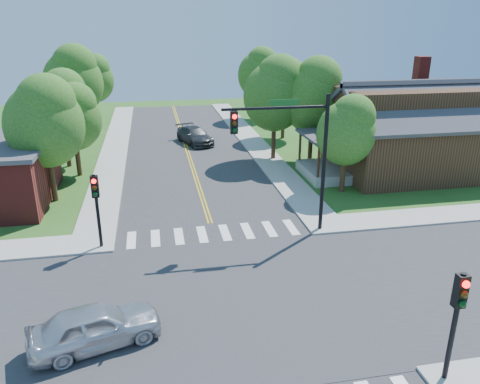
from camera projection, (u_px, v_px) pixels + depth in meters
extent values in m
plane|color=#28561B|center=(235.00, 300.00, 18.69)|extent=(100.00, 100.00, 0.00)
cube|color=#2D2D30|center=(235.00, 299.00, 18.68)|extent=(10.00, 90.00, 0.04)
cube|color=#2D2D30|center=(235.00, 299.00, 18.68)|extent=(90.00, 10.00, 0.04)
cube|color=#2D2D30|center=(235.00, 300.00, 18.69)|extent=(10.20, 10.20, 0.06)
cube|color=#9E9B93|center=(252.00, 141.00, 42.77)|extent=(2.20, 40.00, 0.14)
cube|color=#9E9B93|center=(115.00, 147.00, 40.63)|extent=(2.20, 40.00, 0.14)
cube|color=white|center=(131.00, 240.00, 23.65)|extent=(0.45, 2.00, 0.01)
cube|color=white|center=(155.00, 238.00, 23.86)|extent=(0.45, 2.00, 0.01)
cube|color=white|center=(179.00, 236.00, 24.07)|extent=(0.45, 2.00, 0.01)
cube|color=white|center=(202.00, 234.00, 24.28)|extent=(0.45, 2.00, 0.01)
cube|color=white|center=(225.00, 232.00, 24.49)|extent=(0.45, 2.00, 0.01)
cube|color=white|center=(247.00, 231.00, 24.70)|extent=(0.45, 2.00, 0.01)
cube|color=white|center=(269.00, 229.00, 24.91)|extent=(0.45, 2.00, 0.01)
cube|color=white|center=(291.00, 227.00, 25.12)|extent=(0.45, 2.00, 0.01)
cube|color=gold|center=(183.00, 141.00, 42.84)|extent=(0.10, 37.50, 0.01)
cube|color=gold|center=(185.00, 141.00, 42.88)|extent=(0.10, 37.50, 0.01)
cylinder|color=black|center=(324.00, 166.00, 23.58)|extent=(0.20, 0.20, 7.20)
cylinder|color=black|center=(276.00, 108.00, 22.08)|extent=(5.20, 0.14, 0.14)
cube|color=#19591E|center=(284.00, 103.00, 22.02)|extent=(1.40, 0.04, 0.30)
cube|color=black|center=(234.00, 123.00, 21.95)|extent=(0.34, 0.28, 1.05)
sphere|color=#FF0C0C|center=(235.00, 117.00, 21.68)|extent=(0.22, 0.22, 0.22)
sphere|color=#3F2605|center=(235.00, 123.00, 21.80)|extent=(0.22, 0.22, 0.22)
sphere|color=#05330F|center=(235.00, 130.00, 21.91)|extent=(0.22, 0.22, 0.22)
cylinder|color=black|center=(453.00, 329.00, 13.85)|extent=(0.16, 0.16, 3.80)
cube|color=black|center=(461.00, 291.00, 13.39)|extent=(0.34, 0.28, 1.05)
sphere|color=#FF0C0C|center=(466.00, 284.00, 13.12)|extent=(0.22, 0.22, 0.22)
sphere|color=#3F2605|center=(464.00, 294.00, 13.24)|extent=(0.22, 0.22, 0.22)
sphere|color=#05330F|center=(462.00, 304.00, 13.35)|extent=(0.22, 0.22, 0.22)
cylinder|color=black|center=(98.00, 213.00, 22.21)|extent=(0.16, 0.16, 3.80)
cube|color=black|center=(95.00, 187.00, 21.75)|extent=(0.34, 0.28, 1.05)
sphere|color=#FF0C0C|center=(94.00, 181.00, 21.48)|extent=(0.22, 0.22, 0.22)
sphere|color=#3F2605|center=(94.00, 188.00, 21.59)|extent=(0.22, 0.22, 0.22)
sphere|color=#05330F|center=(95.00, 194.00, 21.71)|extent=(0.22, 0.22, 0.22)
cube|color=black|center=(407.00, 145.00, 33.74)|extent=(10.00, 8.00, 4.00)
cube|color=#9E9B93|center=(323.00, 172.00, 33.21)|extent=(2.60, 4.50, 0.70)
cylinder|color=black|center=(318.00, 164.00, 30.74)|extent=(0.18, 0.18, 2.50)
cylinder|color=black|center=(300.00, 148.00, 34.43)|extent=(0.18, 0.18, 2.50)
cube|color=#38383D|center=(325.00, 136.00, 32.31)|extent=(2.80, 4.80, 0.18)
cube|color=maroon|center=(416.00, 114.00, 36.86)|extent=(0.90, 0.90, 7.11)
cylinder|color=#382314|center=(343.00, 174.00, 30.13)|extent=(0.34, 0.34, 2.35)
ellipsoid|color=#205218|center=(346.00, 133.00, 29.20)|extent=(3.72, 3.53, 4.09)
sphere|color=#205218|center=(353.00, 116.00, 28.68)|extent=(2.73, 2.73, 2.73)
cylinder|color=#382314|center=(310.00, 143.00, 36.45)|extent=(0.34, 0.34, 3.02)
ellipsoid|color=#205218|center=(313.00, 98.00, 35.27)|extent=(4.77, 4.53, 5.25)
sphere|color=#205218|center=(319.00, 79.00, 34.64)|extent=(3.50, 3.50, 3.50)
cylinder|color=#382314|center=(283.00, 124.00, 43.71)|extent=(0.34, 0.34, 2.76)
ellipsoid|color=#205218|center=(284.00, 90.00, 42.63)|extent=(4.36, 4.14, 4.79)
sphere|color=#205218|center=(288.00, 75.00, 42.04)|extent=(3.20, 3.20, 3.20)
cylinder|color=#382314|center=(258.00, 106.00, 52.30)|extent=(0.34, 0.34, 2.93)
ellipsoid|color=#205218|center=(259.00, 75.00, 51.15)|extent=(4.63, 4.40, 5.09)
sphere|color=#205218|center=(262.00, 62.00, 50.54)|extent=(3.39, 3.39, 3.39)
cylinder|color=#382314|center=(53.00, 178.00, 28.45)|extent=(0.34, 0.34, 2.88)
ellipsoid|color=#205218|center=(45.00, 126.00, 27.32)|extent=(4.55, 4.32, 5.01)
sphere|color=#205218|center=(46.00, 103.00, 26.71)|extent=(3.34, 3.34, 3.34)
cylinder|color=#382314|center=(67.00, 149.00, 35.26)|extent=(0.34, 0.34, 2.73)
ellipsoid|color=#205218|center=(62.00, 108.00, 34.19)|extent=(4.31, 4.10, 4.74)
sphere|color=#205218|center=(63.00, 90.00, 33.60)|extent=(3.16, 3.16, 3.16)
cylinder|color=#382314|center=(78.00, 125.00, 42.00)|extent=(0.34, 0.34, 3.24)
ellipsoid|color=#205218|center=(73.00, 83.00, 40.73)|extent=(5.12, 4.86, 5.63)
sphere|color=#205218|center=(74.00, 65.00, 40.06)|extent=(3.75, 3.75, 3.75)
cylinder|color=#382314|center=(97.00, 109.00, 51.04)|extent=(0.34, 0.34, 2.70)
ellipsoid|color=#205218|center=(94.00, 80.00, 49.98)|extent=(4.26, 4.05, 4.69)
sphere|color=#205218|center=(95.00, 68.00, 49.40)|extent=(3.13, 3.13, 3.13)
cylinder|color=#382314|center=(273.00, 141.00, 36.89)|extent=(0.34, 0.34, 3.05)
ellipsoid|color=#205218|center=(275.00, 97.00, 35.69)|extent=(4.82, 4.58, 5.30)
sphere|color=#205218|center=(280.00, 78.00, 35.05)|extent=(3.53, 3.53, 3.53)
cylinder|color=#382314|center=(78.00, 159.00, 33.21)|extent=(0.34, 0.34, 2.47)
ellipsoid|color=#205218|center=(73.00, 120.00, 32.24)|extent=(3.90, 3.70, 4.28)
sphere|color=#205218|center=(75.00, 103.00, 31.71)|extent=(2.86, 2.86, 2.86)
imported|color=silver|center=(95.00, 327.00, 15.82)|extent=(4.12, 5.34, 1.50)
imported|color=#323538|center=(195.00, 136.00, 41.88)|extent=(4.99, 6.16, 1.44)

